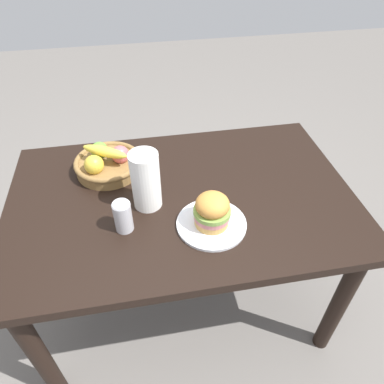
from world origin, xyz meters
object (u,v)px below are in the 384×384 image
plate (211,224)px  sandwich (212,210)px  soda_can (123,216)px  paper_towel_roll (146,181)px  fruit_basket (107,162)px

plate → sandwich: 0.07m
plate → sandwich: size_ratio=1.92×
plate → soda_can: size_ratio=2.07×
sandwich → soda_can: 0.32m
soda_can → paper_towel_roll: bearing=50.5°
sandwich → soda_can: (-0.32, 0.04, -0.01)m
soda_can → fruit_basket: size_ratio=0.43×
paper_towel_roll → plate: bearing=-35.1°
plate → fruit_basket: (-0.37, 0.40, 0.04)m
soda_can → paper_towel_roll: size_ratio=0.53×
sandwich → fruit_basket: 0.55m
paper_towel_roll → soda_can: bearing=-129.5°
plate → soda_can: soda_can is taller
fruit_basket → plate: bearing=-46.9°
plate → sandwich: (0.00, 0.00, 0.07)m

